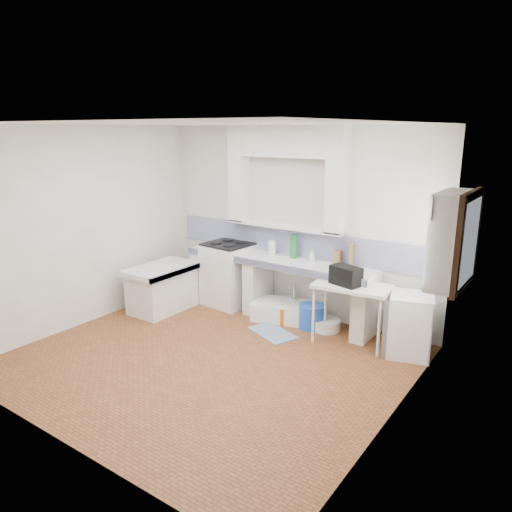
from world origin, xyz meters
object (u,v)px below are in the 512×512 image
Objects in this scene: sink at (287,312)px; side_table at (351,314)px; stove at (229,275)px; fridge at (410,325)px.

sink is 1.02× the size of side_table.
stove is 2.97m from fridge.
sink is 1.87m from fridge.
fridge reaches higher than sink.
fridge is at bearing 1.66° from side_table.
stove reaches higher than fridge.
fridge is at bearing -20.90° from sink.
stove is at bearing 160.99° from fridge.
stove is at bearing 167.10° from side_table.
sink is 1.16m from side_table.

